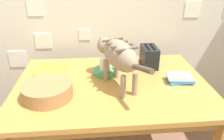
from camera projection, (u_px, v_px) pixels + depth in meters
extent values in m
cube|color=white|center=(192.00, 10.00, 2.04)|extent=(0.15, 0.01, 0.15)
cube|color=white|center=(84.00, 35.00, 2.06)|extent=(0.10, 0.01, 0.10)
cube|color=white|center=(35.00, 8.00, 1.92)|extent=(0.14, 0.01, 0.14)
cube|color=white|center=(18.00, 59.00, 2.11)|extent=(0.17, 0.01, 0.17)
cube|color=white|center=(43.00, 41.00, 2.05)|extent=(0.15, 0.01, 0.15)
cube|color=#BC873D|center=(112.00, 84.00, 1.59)|extent=(1.38, 0.96, 0.03)
cube|color=#AD7C38|center=(112.00, 91.00, 1.61)|extent=(1.30, 0.88, 0.07)
cube|color=#BC873D|center=(42.00, 99.00, 2.09)|extent=(0.07, 0.07, 0.72)
cube|color=#BC873D|center=(172.00, 93.00, 2.19)|extent=(0.07, 0.07, 0.72)
ellipsoid|color=gray|center=(120.00, 55.00, 1.42)|extent=(0.28, 0.41, 0.19)
cube|color=brown|center=(127.00, 49.00, 1.31)|extent=(0.15, 0.07, 0.01)
cube|color=brown|center=(122.00, 46.00, 1.37)|extent=(0.15, 0.07, 0.01)
cube|color=brown|center=(117.00, 43.00, 1.42)|extent=(0.15, 0.07, 0.01)
cube|color=brown|center=(113.00, 40.00, 1.48)|extent=(0.15, 0.07, 0.01)
cylinder|color=gray|center=(106.00, 70.00, 1.58)|extent=(0.04, 0.04, 0.16)
cylinder|color=gray|center=(116.00, 68.00, 1.62)|extent=(0.04, 0.04, 0.16)
cylinder|color=gray|center=(123.00, 87.00, 1.37)|extent=(0.04, 0.04, 0.16)
cylinder|color=gray|center=(135.00, 84.00, 1.40)|extent=(0.04, 0.04, 0.16)
sphere|color=gray|center=(105.00, 45.00, 1.61)|extent=(0.12, 0.12, 0.12)
cone|color=gray|center=(101.00, 39.00, 1.58)|extent=(0.04, 0.04, 0.05)
cone|color=gray|center=(109.00, 38.00, 1.60)|extent=(0.04, 0.04, 0.05)
cylinder|color=brown|center=(143.00, 69.00, 1.20)|extent=(0.09, 0.18, 0.07)
cylinder|color=#40974E|center=(106.00, 71.00, 1.71)|extent=(0.20, 0.20, 0.03)
cylinder|color=white|center=(106.00, 65.00, 1.68)|extent=(0.09, 0.09, 0.08)
torus|color=white|center=(113.00, 64.00, 1.69)|extent=(0.06, 0.01, 0.06)
cube|color=#F9A82F|center=(52.00, 70.00, 1.76)|extent=(0.30, 0.28, 0.01)
cube|color=#2E8FC4|center=(179.00, 81.00, 1.59)|extent=(0.18, 0.12, 0.01)
cube|color=#3C87C6|center=(181.00, 79.00, 1.58)|extent=(0.18, 0.13, 0.02)
cube|color=silver|center=(179.00, 76.00, 1.57)|extent=(0.18, 0.12, 0.02)
cylinder|color=#AA7546|center=(47.00, 90.00, 1.39)|extent=(0.32, 0.32, 0.10)
cylinder|color=#4C341F|center=(47.00, 90.00, 1.39)|extent=(0.26, 0.26, 0.08)
cube|color=black|center=(149.00, 57.00, 1.80)|extent=(0.12, 0.20, 0.17)
cube|color=black|center=(147.00, 47.00, 1.76)|extent=(0.02, 0.14, 0.01)
cube|color=black|center=(153.00, 47.00, 1.76)|extent=(0.02, 0.14, 0.01)
cube|color=#C08C43|center=(14.00, 130.00, 1.93)|extent=(0.04, 0.04, 0.40)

